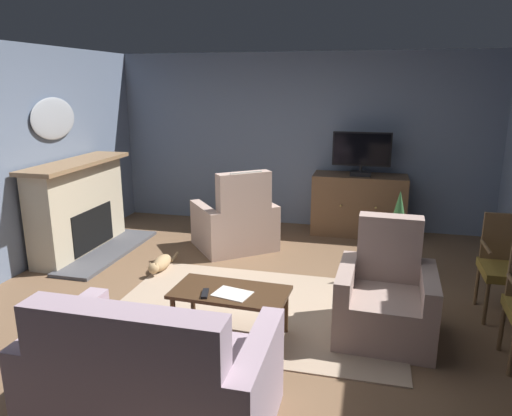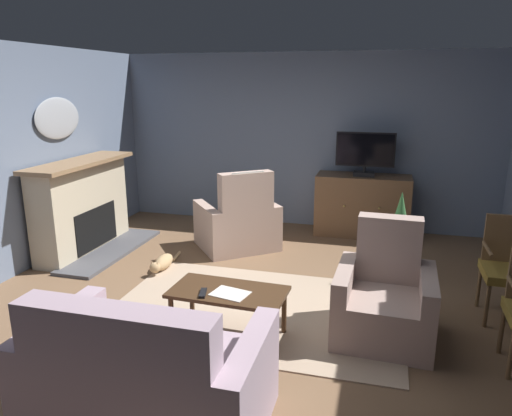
% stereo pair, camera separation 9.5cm
% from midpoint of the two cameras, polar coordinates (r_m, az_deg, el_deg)
% --- Properties ---
extents(ground_plane, '(6.22, 6.41, 0.04)m').
position_cam_midpoint_polar(ground_plane, '(4.80, 0.04, -11.87)').
color(ground_plane, brown).
extents(wall_back, '(6.22, 0.10, 2.57)m').
position_cam_midpoint_polar(wall_back, '(7.23, 6.21, 8.00)').
color(wall_back, slate).
rests_on(wall_back, ground_plane).
extents(rug_central, '(2.77, 1.86, 0.01)m').
position_cam_midpoint_polar(rug_central, '(4.70, 0.62, -12.07)').
color(rug_central, tan).
rests_on(rug_central, ground_plane).
extents(fireplace, '(0.85, 1.77, 1.19)m').
position_cam_midpoint_polar(fireplace, '(6.49, -19.60, -0.06)').
color(fireplace, '#4C4C51').
rests_on(fireplace, ground_plane).
extents(wall_mirror_oval, '(0.06, 0.84, 0.51)m').
position_cam_midpoint_polar(wall_mirror_oval, '(6.46, -22.33, 9.95)').
color(wall_mirror_oval, '#B2B7BF').
extents(tv_cabinet, '(1.31, 0.56, 0.87)m').
position_cam_midpoint_polar(tv_cabinet, '(6.96, 13.02, 0.13)').
color(tv_cabinet, '#4A3523').
rests_on(tv_cabinet, ground_plane).
extents(television, '(0.80, 0.20, 0.61)m').
position_cam_midpoint_polar(television, '(6.76, 13.39, 6.45)').
color(television, black).
rests_on(television, tv_cabinet).
extents(coffee_table, '(1.00, 0.54, 0.44)m').
position_cam_midpoint_polar(coffee_table, '(4.09, -2.67, -10.53)').
color(coffee_table, '#422B19').
rests_on(coffee_table, ground_plane).
extents(tv_remote, '(0.09, 0.18, 0.02)m').
position_cam_midpoint_polar(tv_remote, '(4.01, -5.72, -10.15)').
color(tv_remote, black).
rests_on(tv_remote, coffee_table).
extents(folded_newspaper, '(0.34, 0.28, 0.01)m').
position_cam_midpoint_polar(folded_newspaper, '(4.00, -2.45, -10.23)').
color(folded_newspaper, silver).
rests_on(folded_newspaper, coffee_table).
extents(sofa_floral, '(1.46, 0.91, 0.97)m').
position_cam_midpoint_polar(sofa_floral, '(3.22, -12.18, -19.65)').
color(sofa_floral, '#AD93A3').
rests_on(sofa_floral, ground_plane).
extents(armchair_angled_to_table, '(0.84, 0.84, 1.00)m').
position_cam_midpoint_polar(armchair_angled_to_table, '(4.31, 15.80, -10.70)').
color(armchair_angled_to_table, '#A3897F').
rests_on(armchair_angled_to_table, ground_plane).
extents(armchair_near_window, '(1.26, 1.25, 1.09)m').
position_cam_midpoint_polar(armchair_near_window, '(6.24, -1.68, -1.95)').
color(armchair_near_window, '#BC9E8E').
rests_on(armchair_near_window, ground_plane).
extents(side_chair_far_end, '(0.48, 0.49, 0.94)m').
position_cam_midpoint_polar(side_chair_far_end, '(5.00, 28.72, -6.06)').
color(side_chair_far_end, olive).
rests_on(side_chair_far_end, ground_plane).
extents(potted_plant_on_hearth_side, '(0.35, 0.35, 1.01)m').
position_cam_midpoint_polar(potted_plant_on_hearth_side, '(5.41, 17.32, -2.81)').
color(potted_plant_on_hearth_side, slate).
rests_on(potted_plant_on_hearth_side, ground_plane).
extents(cat, '(0.18, 0.71, 0.19)m').
position_cam_midpoint_polar(cat, '(5.70, -10.69, -6.49)').
color(cat, tan).
rests_on(cat, ground_plane).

